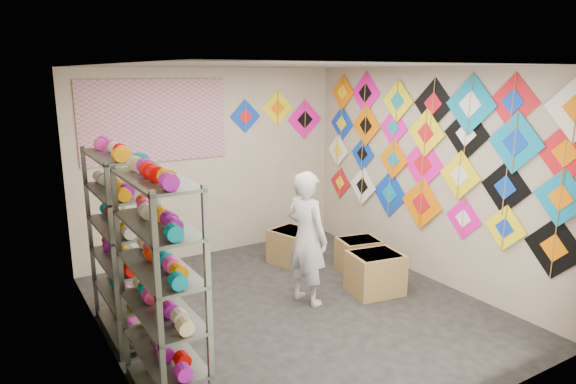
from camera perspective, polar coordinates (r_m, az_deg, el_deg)
ground at (r=6.02m, az=0.70°, el=-12.82°), size 4.50×4.50×0.00m
room_walls at (r=5.50m, az=0.75°, el=2.76°), size 4.50×4.50×4.50m
shelf_rack_front at (r=4.24m, az=-13.91°, el=-10.74°), size 0.40×1.10×1.90m
shelf_rack_back at (r=5.42m, az=-18.17°, el=-5.68°), size 0.40×1.10×1.90m
string_spools at (r=4.79m, az=-16.39°, el=-6.85°), size 0.12×2.36×0.12m
kite_wall_display at (r=6.67m, az=15.93°, el=4.31°), size 0.06×4.29×2.10m
back_wall_kites at (r=7.96m, az=-0.76°, el=8.53°), size 1.62×0.02×0.79m
poster at (r=7.15m, az=-14.53°, el=7.64°), size 2.00×0.01×1.10m
shopkeeper at (r=5.91m, az=2.10°, el=-5.13°), size 0.75×0.64×1.57m
carton_a at (r=6.42m, az=9.66°, el=-8.86°), size 0.68×0.60×0.50m
carton_b at (r=7.07m, az=7.89°, el=-6.96°), size 0.62×0.55×0.44m
carton_c at (r=7.28m, az=0.47°, el=-6.06°), size 0.63×0.67×0.48m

